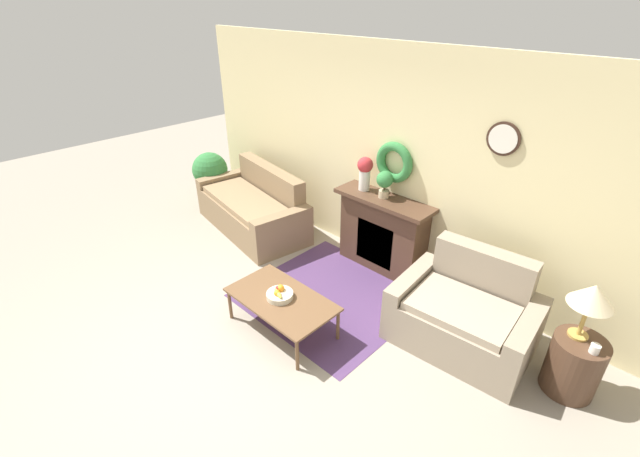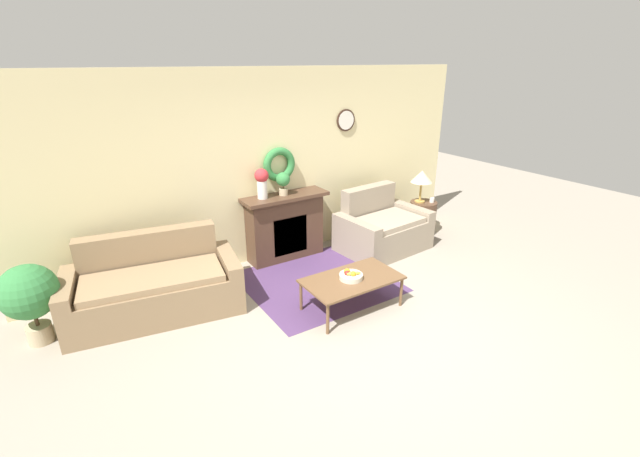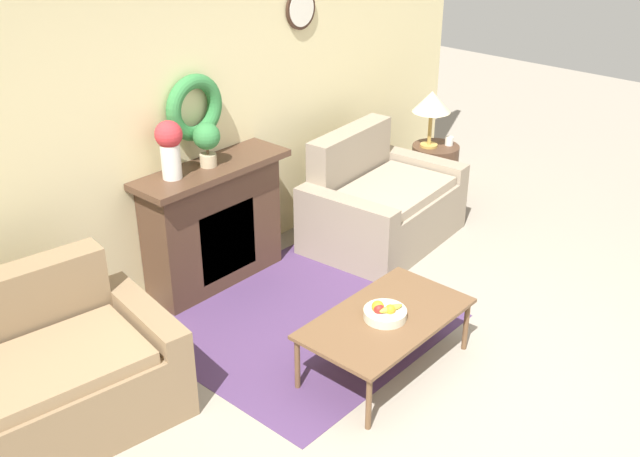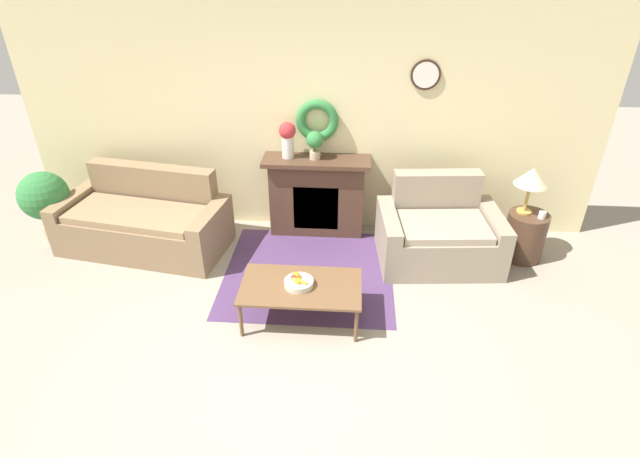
{
  "view_description": "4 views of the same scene",
  "coord_description": "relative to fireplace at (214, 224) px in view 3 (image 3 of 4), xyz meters",
  "views": [
    {
      "loc": [
        2.78,
        -1.51,
        3.14
      ],
      "look_at": [
        -0.12,
        1.48,
        0.83
      ],
      "focal_mm": 24.0,
      "sensor_mm": 36.0,
      "label": 1
    },
    {
      "loc": [
        -2.64,
        -2.81,
        2.78
      ],
      "look_at": [
        0.19,
        1.59,
        0.7
      ],
      "focal_mm": 24.0,
      "sensor_mm": 36.0,
      "label": 2
    },
    {
      "loc": [
        -3.2,
        -1.62,
        3.05
      ],
      "look_at": [
        0.29,
        1.47,
        0.69
      ],
      "focal_mm": 42.0,
      "sensor_mm": 36.0,
      "label": 3
    },
    {
      "loc": [
        0.52,
        -3.01,
        3.26
      ],
      "look_at": [
        0.22,
        1.26,
        0.7
      ],
      "focal_mm": 28.0,
      "sensor_mm": 36.0,
      "label": 4
    }
  ],
  "objects": [
    {
      "name": "table_lamp",
      "position": [
        2.35,
        -0.38,
        0.49
      ],
      "size": [
        0.36,
        0.36,
        0.53
      ],
      "color": "#B28E42",
      "rests_on": "side_table_by_loveseat"
    },
    {
      "name": "fruit_bowl",
      "position": [
        -0.04,
        -1.68,
        -0.06
      ],
      "size": [
        0.28,
        0.28,
        0.12
      ],
      "color": "beige",
      "rests_on": "coffee_table"
    },
    {
      "name": "couch_left",
      "position": [
        -1.99,
        -0.49,
        -0.18
      ],
      "size": [
        2.03,
        1.19,
        0.9
      ],
      "rotation": [
        0.0,
        0.0,
        -0.16
      ],
      "color": "#846B4C",
      "rests_on": "ground_plane"
    },
    {
      "name": "fireplace",
      "position": [
        0.0,
        0.0,
        0.0
      ],
      "size": [
        1.26,
        0.41,
        0.98
      ],
      "color": "#4C3323",
      "rests_on": "ground_plane"
    },
    {
      "name": "loveseat_right",
      "position": [
        1.42,
        -0.52,
        -0.17
      ],
      "size": [
        1.4,
        1.03,
        0.94
      ],
      "rotation": [
        0.0,
        0.0,
        0.09
      ],
      "color": "gray",
      "rests_on": "ground_plane"
    },
    {
      "name": "floor_rug",
      "position": [
        -0.02,
        -0.92,
        -0.49
      ],
      "size": [
        1.84,
        1.75,
        0.01
      ],
      "color": "#4C335B",
      "rests_on": "ground_plane"
    },
    {
      "name": "mug",
      "position": [
        2.51,
        -0.5,
        0.1
      ],
      "size": [
        0.08,
        0.08,
        0.08
      ],
      "color": "silver",
      "rests_on": "side_table_by_loveseat"
    },
    {
      "name": "potted_plant_on_mantel",
      "position": [
        -0.02,
        -0.01,
        0.69
      ],
      "size": [
        0.2,
        0.2,
        0.33
      ],
      "color": "tan",
      "rests_on": "fireplace"
    },
    {
      "name": "vase_on_mantel_left",
      "position": [
        -0.33,
        0.01,
        0.73
      ],
      "size": [
        0.19,
        0.19,
        0.42
      ],
      "color": "silver",
      "rests_on": "fireplace"
    },
    {
      "name": "side_table_by_loveseat",
      "position": [
        2.41,
        -0.42,
        -0.22
      ],
      "size": [
        0.44,
        0.44,
        0.56
      ],
      "color": "#4C3323",
      "rests_on": "ground_plane"
    },
    {
      "name": "wall_back",
      "position": [
        -0.09,
        0.21,
        0.86
      ],
      "size": [
        6.8,
        0.17,
        2.7
      ],
      "color": "beige",
      "rests_on": "ground_plane"
    },
    {
      "name": "coffee_table",
      "position": [
        -0.02,
        -1.68,
        -0.13
      ],
      "size": [
        1.14,
        0.65,
        0.4
      ],
      "color": "brown",
      "rests_on": "ground_plane"
    },
    {
      "name": "ground_plane",
      "position": [
        -0.1,
        -2.39,
        -0.5
      ],
      "size": [
        16.0,
        16.0,
        0.0
      ],
      "primitive_type": "plane",
      "color": "gray"
    }
  ]
}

